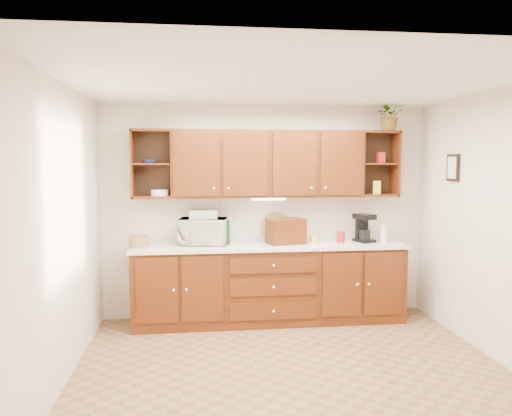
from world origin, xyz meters
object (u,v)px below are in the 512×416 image
object	(u,v)px
microwave	(203,231)
coffee_maker	(364,228)
bread_box	(286,231)
potted_plant	(390,115)

from	to	relation	value
microwave	coffee_maker	bearing A→B (deg)	6.96
bread_box	coffee_maker	bearing A→B (deg)	-12.90
coffee_maker	bread_box	bearing A→B (deg)	161.30
bread_box	potted_plant	distance (m)	1.89
microwave	bread_box	size ratio (longest dim) A/B	1.31
coffee_maker	potted_plant	bearing A→B (deg)	-15.38
bread_box	coffee_maker	xyz separation A→B (m)	(0.97, 0.03, 0.02)
microwave	bread_box	world-z (taller)	microwave
bread_box	potted_plant	xyz separation A→B (m)	(1.28, 0.06, 1.39)
bread_box	coffee_maker	world-z (taller)	coffee_maker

